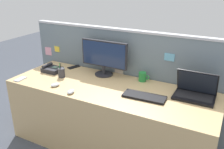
% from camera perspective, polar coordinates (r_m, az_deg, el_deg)
% --- Properties ---
extents(ground_plane, '(10.00, 10.00, 0.00)m').
position_cam_1_polar(ground_plane, '(2.87, -0.49, -15.96)').
color(ground_plane, '#424751').
extents(desk, '(2.15, 0.76, 0.71)m').
position_cam_1_polar(desk, '(2.66, -0.51, -9.90)').
color(desk, tan).
rests_on(desk, ground_plane).
extents(cubicle_divider, '(2.51, 0.08, 1.23)m').
position_cam_1_polar(cubicle_divider, '(2.88, 3.43, -1.55)').
color(cubicle_divider, slate).
rests_on(cubicle_divider, ground_plane).
extents(desktop_monitor, '(0.56, 0.20, 0.40)m').
position_cam_1_polar(desktop_monitor, '(2.74, -1.88, 4.27)').
color(desktop_monitor, '#232328').
rests_on(desktop_monitor, desk).
extents(laptop, '(0.37, 0.25, 0.25)m').
position_cam_1_polar(laptop, '(2.40, 18.81, -3.58)').
color(laptop, black).
rests_on(laptop, desk).
extents(desk_phone, '(0.21, 0.17, 0.09)m').
position_cam_1_polar(desk_phone, '(2.97, -13.81, 1.22)').
color(desk_phone, '#232328').
rests_on(desk_phone, desk).
extents(keyboard_main, '(0.40, 0.17, 0.02)m').
position_cam_1_polar(keyboard_main, '(2.30, 7.52, -5.12)').
color(keyboard_main, black).
rests_on(keyboard_main, desk).
extents(computer_mouse_right_hand, '(0.08, 0.11, 0.03)m').
position_cam_1_polar(computer_mouse_right_hand, '(2.40, -9.57, -3.94)').
color(computer_mouse_right_hand, '#B2B5BC').
rests_on(computer_mouse_right_hand, desk).
extents(computer_mouse_left_hand, '(0.09, 0.12, 0.03)m').
position_cam_1_polar(computer_mouse_left_hand, '(2.57, -13.09, -2.36)').
color(computer_mouse_left_hand, silver).
rests_on(computer_mouse_left_hand, desk).
extents(pen_cup, '(0.07, 0.07, 0.16)m').
position_cam_1_polar(pen_cup, '(2.78, -11.70, 0.42)').
color(pen_cup, '#333338').
rests_on(pen_cup, desk).
extents(cell_phone_black_slab, '(0.11, 0.17, 0.01)m').
position_cam_1_polar(cell_phone_black_slab, '(3.06, -8.87, 1.73)').
color(cell_phone_black_slab, black).
rests_on(cell_phone_black_slab, desk).
extents(cell_phone_silver_slab, '(0.08, 0.14, 0.01)m').
position_cam_1_polar(cell_phone_silver_slab, '(2.86, -20.58, -0.99)').
color(cell_phone_silver_slab, '#B7BAC1').
rests_on(cell_phone_silver_slab, desk).
extents(coffee_mug, '(0.12, 0.08, 0.10)m').
position_cam_1_polar(coffee_mug, '(2.64, 7.13, -0.52)').
color(coffee_mug, '#238438').
rests_on(coffee_mug, desk).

